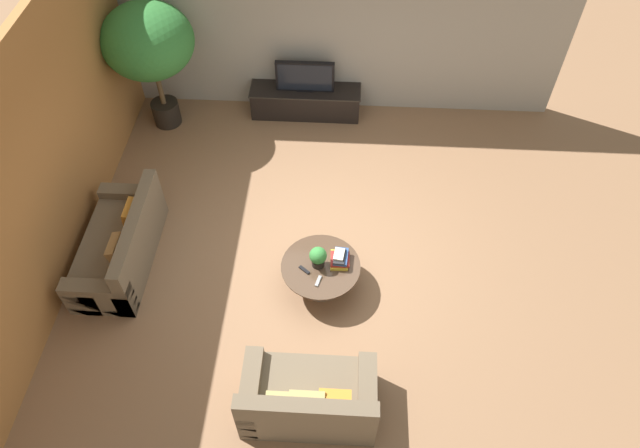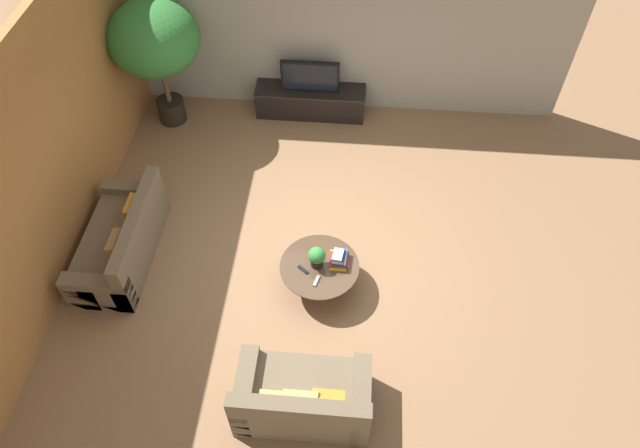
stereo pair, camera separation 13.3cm
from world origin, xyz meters
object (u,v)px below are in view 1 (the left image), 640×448
Objects in this scene: media_console at (306,101)px; television at (305,77)px; potted_palm_tall at (148,44)px; coffee_table at (321,271)px; potted_plant_tabletop at (318,257)px; couch_by_wall at (121,246)px; couch_near_entry at (309,399)px.

television is (0.00, -0.00, 0.49)m from media_console.
media_console is 0.88× the size of potted_palm_tall.
media_console is at bearing 97.33° from coffee_table.
potted_plant_tabletop is at bearing 155.39° from coffee_table.
couch_by_wall is at bearing 174.74° from potted_plant_tabletop.
coffee_table is at bearing -82.66° from television.
television is 0.65× the size of couch_near_entry.
couch_by_wall is 3.26m from couch_near_entry.
couch_near_entry is (0.41, -5.15, -0.45)m from television.
potted_palm_tall reaches higher than couch_by_wall.
media_console is at bearing 145.46° from couch_by_wall.
potted_palm_tall reaches higher than coffee_table.
television is 3.11× the size of potted_plant_tabletop.
couch_near_entry is at bearing -85.46° from television.
couch_by_wall is 0.86× the size of potted_palm_tall.
media_console is 6.02× the size of potted_plant_tabletop.
television is at bearing 8.85° from potted_palm_tall.
potted_palm_tall is at bearing -178.56° from couch_by_wall.
television is at bearing 145.44° from couch_by_wall.
couch_by_wall is 2.65m from potted_plant_tabletop.
potted_plant_tabletop is at bearing -90.07° from couch_near_entry.
coffee_table is 0.48× the size of potted_palm_tall.
potted_palm_tall is (-0.07, 2.85, 1.20)m from couch_by_wall.
couch_by_wall is at bearing 174.48° from coffee_table.
couch_by_wall reaches higher than coffee_table.
couch_near_entry is 1.73m from potted_plant_tabletop.
potted_plant_tabletop is at bearing 84.74° from couch_by_wall.
couch_by_wall is (-2.21, -3.21, 0.03)m from media_console.
couch_by_wall is (-2.65, 0.26, 0.00)m from coffee_table.
media_console is 1.93× the size of television.
media_console is 1.26× the size of couch_near_entry.
potted_palm_tall reaches higher than media_console.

